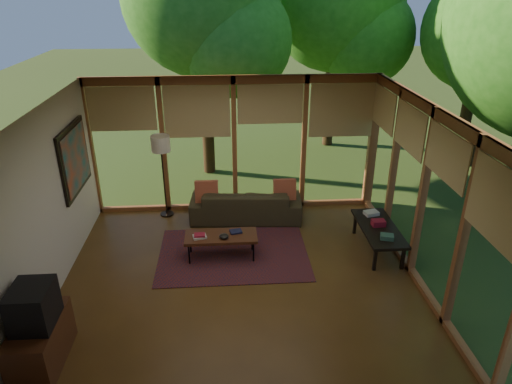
{
  "coord_description": "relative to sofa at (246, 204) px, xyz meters",
  "views": [
    {
      "loc": [
        -0.17,
        -5.99,
        4.25
      ],
      "look_at": [
        0.3,
        0.7,
        1.16
      ],
      "focal_mm": 32.0,
      "sensor_mm": 36.0,
      "label": 1
    }
  ],
  "objects": [
    {
      "name": "pillow_left",
      "position": [
        -0.75,
        -0.05,
        0.29
      ],
      "size": [
        0.44,
        0.23,
        0.46
      ],
      "primitive_type": "cube",
      "rotation": [
        -0.21,
        0.0,
        0.0
      ],
      "color": "maroon",
      "rests_on": "sofa"
    },
    {
      "name": "coffee_table",
      "position": [
        -0.48,
        -1.38,
        0.08
      ],
      "size": [
        1.2,
        0.5,
        0.43
      ],
      "color": "#502816",
      "rests_on": "floor"
    },
    {
      "name": "ct_book_upper",
      "position": [
        -0.83,
        -1.43,
        0.16
      ],
      "size": [
        0.18,
        0.14,
        0.03
      ],
      "primitive_type": "cube",
      "rotation": [
        0.0,
        0.0,
        0.03
      ],
      "color": "maroon",
      "rests_on": "coffee_table"
    },
    {
      "name": "rug",
      "position": [
        -0.28,
        -1.31,
        -0.31
      ],
      "size": [
        2.53,
        1.8,
        0.01
      ],
      "primitive_type": "cube",
      "color": "maroon",
      "rests_on": "floor"
    },
    {
      "name": "ct_book_lower",
      "position": [
        -0.83,
        -1.43,
        0.13
      ],
      "size": [
        0.25,
        0.21,
        0.03
      ],
      "primitive_type": "cube",
      "rotation": [
        0.0,
        0.0,
        0.22
      ],
      "color": "#BCB6AA",
      "rests_on": "coffee_table"
    },
    {
      "name": "console_book_a",
      "position": [
        2.21,
        -1.74,
        0.18
      ],
      "size": [
        0.24,
        0.2,
        0.08
      ],
      "primitive_type": "cube",
      "rotation": [
        0.0,
        0.0,
        -0.29
      ],
      "color": "#37614D",
      "rests_on": "side_console"
    },
    {
      "name": "side_console",
      "position": [
        2.21,
        -1.34,
        0.1
      ],
      "size": [
        0.6,
        1.4,
        0.46
      ],
      "color": "black",
      "rests_on": "floor"
    },
    {
      "name": "ct_book_side",
      "position": [
        -0.23,
        -1.3,
        0.13
      ],
      "size": [
        0.22,
        0.18,
        0.03
      ],
      "primitive_type": "cube",
      "rotation": [
        0.0,
        0.0,
        0.19
      ],
      "color": "black",
      "rests_on": "coffee_table"
    },
    {
      "name": "wall_front",
      "position": [
        -0.19,
        -4.5,
        1.04
      ],
      "size": [
        5.5,
        0.04,
        2.7
      ],
      "primitive_type": "cube",
      "color": "beige",
      "rests_on": "ground"
    },
    {
      "name": "floor",
      "position": [
        -0.19,
        -2.0,
        -0.31
      ],
      "size": [
        5.5,
        5.5,
        0.0
      ],
      "primitive_type": "plane",
      "color": "brown",
      "rests_on": "ground"
    },
    {
      "name": "console_book_c",
      "position": [
        2.21,
        -0.89,
        0.18
      ],
      "size": [
        0.28,
        0.23,
        0.07
      ],
      "primitive_type": "cube",
      "rotation": [
        0.0,
        0.0,
        0.23
      ],
      "color": "#BCB6AA",
      "rests_on": "side_console"
    },
    {
      "name": "pillow_right",
      "position": [
        0.75,
        -0.05,
        0.28
      ],
      "size": [
        0.43,
        0.23,
        0.45
      ],
      "primitive_type": "cube",
      "rotation": [
        -0.21,
        0.0,
        0.0
      ],
      "color": "maroon",
      "rests_on": "sofa"
    },
    {
      "name": "floor_lamp",
      "position": [
        -1.58,
        0.26,
        1.09
      ],
      "size": [
        0.36,
        0.36,
        1.65
      ],
      "color": "black",
      "rests_on": "floor"
    },
    {
      "name": "console_book_b",
      "position": [
        2.21,
        -1.29,
        0.19
      ],
      "size": [
        0.23,
        0.17,
        0.1
      ],
      "primitive_type": "cube",
      "rotation": [
        0.0,
        0.0,
        0.04
      ],
      "color": "maroon",
      "rests_on": "side_console"
    },
    {
      "name": "sofa",
      "position": [
        0.0,
        0.0,
        0.0
      ],
      "size": [
        2.19,
        0.98,
        0.62
      ],
      "primitive_type": "imported",
      "rotation": [
        0.0,
        0.0,
        3.07
      ],
      "color": "#39321C",
      "rests_on": "floor"
    },
    {
      "name": "wall_left",
      "position": [
        -2.94,
        -2.0,
        1.04
      ],
      "size": [
        0.04,
        5.0,
        2.7
      ],
      "primitive_type": "cube",
      "color": "beige",
      "rests_on": "ground"
    },
    {
      "name": "tree_far",
      "position": [
        5.54,
        2.54,
        2.93
      ],
      "size": [
        2.73,
        2.73,
        4.62
      ],
      "color": "#342412",
      "rests_on": "ground"
    },
    {
      "name": "ceiling",
      "position": [
        -0.19,
        -2.0,
        2.39
      ],
      "size": [
        5.5,
        5.5,
        0.0
      ],
      "primitive_type": "plane",
      "rotation": [
        3.14,
        0.0,
        0.0
      ],
      "color": "white",
      "rests_on": "ground"
    },
    {
      "name": "television",
      "position": [
        -2.64,
        -3.59,
        0.54
      ],
      "size": [
        0.45,
        0.55,
        0.5
      ],
      "primitive_type": "cube",
      "color": "black",
      "rests_on": "media_cabinet"
    },
    {
      "name": "media_cabinet",
      "position": [
        -2.66,
        -3.59,
        -0.01
      ],
      "size": [
        0.5,
        1.0,
        0.6
      ],
      "primitive_type": "cube",
      "color": "#502816",
      "rests_on": "floor"
    },
    {
      "name": "window_wall_back",
      "position": [
        -0.19,
        0.5,
        1.04
      ],
      "size": [
        5.5,
        0.12,
        2.7
      ],
      "primitive_type": "cube",
      "color": "#9A5A30",
      "rests_on": "ground"
    },
    {
      "name": "wall_painting",
      "position": [
        -2.9,
        -0.6,
        1.24
      ],
      "size": [
        0.06,
        1.35,
        1.15
      ],
      "color": "black",
      "rests_on": "wall_left"
    },
    {
      "name": "ct_bowl",
      "position": [
        -0.43,
        -1.48,
        0.15
      ],
      "size": [
        0.16,
        0.16,
        0.07
      ],
      "primitive_type": "ellipsoid",
      "color": "black",
      "rests_on": "coffee_table"
    },
    {
      "name": "window_wall_right",
      "position": [
        2.56,
        -2.0,
        1.04
      ],
      "size": [
        0.12,
        5.0,
        2.7
      ],
      "primitive_type": "cube",
      "color": "#9A5A30",
      "rests_on": "ground"
    },
    {
      "name": "tree_ne",
      "position": [
        2.57,
        4.47,
        3.47
      ],
      "size": [
        3.51,
        3.51,
        5.55
      ],
      "color": "#342412",
      "rests_on": "ground"
    },
    {
      "name": "exterior_lawn",
      "position": [
        7.81,
        6.0,
        -0.32
      ],
      "size": [
        40.0,
        40.0,
        0.0
      ],
      "primitive_type": "plane",
      "color": "#334E1D",
      "rests_on": "ground"
    }
  ]
}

